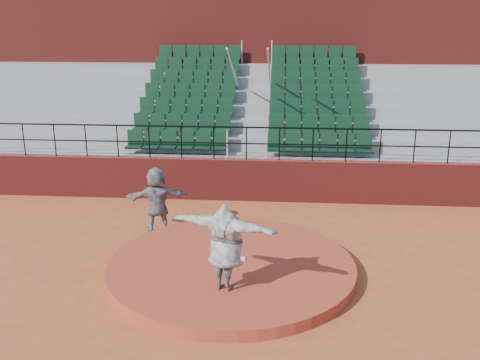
% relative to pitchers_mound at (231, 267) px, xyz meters
% --- Properties ---
extents(ground, '(90.00, 90.00, 0.00)m').
position_rel_pitchers_mound_xyz_m(ground, '(0.00, 0.00, -0.12)').
color(ground, '#A94D26').
rests_on(ground, ground).
extents(pitchers_mound, '(5.50, 5.50, 0.25)m').
position_rel_pitchers_mound_xyz_m(pitchers_mound, '(0.00, 0.00, 0.00)').
color(pitchers_mound, '#A33B24').
rests_on(pitchers_mound, ground).
extents(pitching_rubber, '(0.60, 0.15, 0.03)m').
position_rel_pitchers_mound_xyz_m(pitching_rubber, '(0.00, 0.15, 0.14)').
color(pitching_rubber, white).
rests_on(pitching_rubber, pitchers_mound).
extents(boundary_wall, '(24.00, 0.30, 1.30)m').
position_rel_pitchers_mound_xyz_m(boundary_wall, '(0.00, 5.00, 0.53)').
color(boundary_wall, maroon).
rests_on(boundary_wall, ground).
extents(wall_railing, '(24.04, 0.05, 1.03)m').
position_rel_pitchers_mound_xyz_m(wall_railing, '(0.00, 5.00, 1.90)').
color(wall_railing, black).
rests_on(wall_railing, boundary_wall).
extents(seating_deck, '(24.00, 5.97, 4.63)m').
position_rel_pitchers_mound_xyz_m(seating_deck, '(0.00, 8.65, 1.32)').
color(seating_deck, gray).
rests_on(seating_deck, ground).
extents(press_box_facade, '(24.00, 3.00, 7.10)m').
position_rel_pitchers_mound_xyz_m(press_box_facade, '(0.00, 12.60, 3.43)').
color(press_box_facade, maroon).
rests_on(press_box_facade, ground).
extents(pitcher, '(2.29, 1.30, 1.80)m').
position_rel_pitchers_mound_xyz_m(pitcher, '(0.00, -1.21, 1.03)').
color(pitcher, black).
rests_on(pitcher, pitchers_mound).
extents(fielder, '(1.73, 0.92, 1.78)m').
position_rel_pitchers_mound_xyz_m(fielder, '(-2.17, 2.24, 0.76)').
color(fielder, black).
rests_on(fielder, ground).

